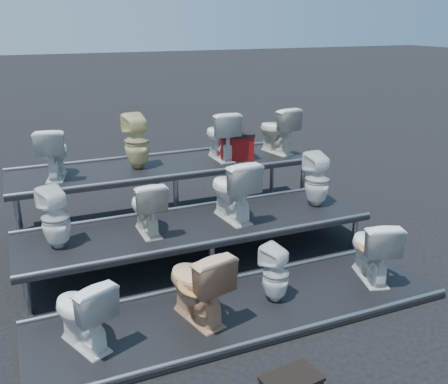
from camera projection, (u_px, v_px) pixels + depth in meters
name	position (u px, v px, depth m)	size (l,w,h in m)	color
ground	(198.00, 259.00, 6.17)	(80.00, 80.00, 0.00)	black
tier_front	(242.00, 310.00, 5.03)	(4.20, 1.20, 0.06)	black
tier_mid	(197.00, 242.00, 6.09)	(4.20, 1.20, 0.46)	black
tier_back	(166.00, 194.00, 7.15)	(4.20, 1.20, 0.86)	black
toilet_0	(82.00, 312.00, 4.33)	(0.38, 0.66, 0.68)	silver
toilet_1	(197.00, 283.00, 4.72)	(0.42, 0.74, 0.75)	tan
toilet_2	(276.00, 274.00, 5.05)	(0.27, 0.28, 0.60)	silver
toilet_3	(372.00, 248.00, 5.48)	(0.40, 0.70, 0.72)	silver
toilet_4	(56.00, 218.00, 5.31)	(0.30, 0.31, 0.67)	silver
toilet_5	(147.00, 207.00, 5.68)	(0.36, 0.63, 0.64)	silver
toilet_6	(232.00, 189.00, 6.06)	(0.43, 0.75, 0.77)	silver
toilet_7	(317.00, 180.00, 6.52)	(0.32, 0.33, 0.71)	silver
toilet_8	(53.00, 153.00, 6.36)	(0.37, 0.65, 0.66)	silver
toilet_9	(137.00, 141.00, 6.75)	(0.34, 0.34, 0.75)	beige
toilet_10	(221.00, 135.00, 7.21)	(0.39, 0.69, 0.71)	silver
toilet_11	(277.00, 130.00, 7.56)	(0.39, 0.69, 0.70)	silver
red_crate	(235.00, 147.00, 7.27)	(0.47, 0.38, 0.34)	maroon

